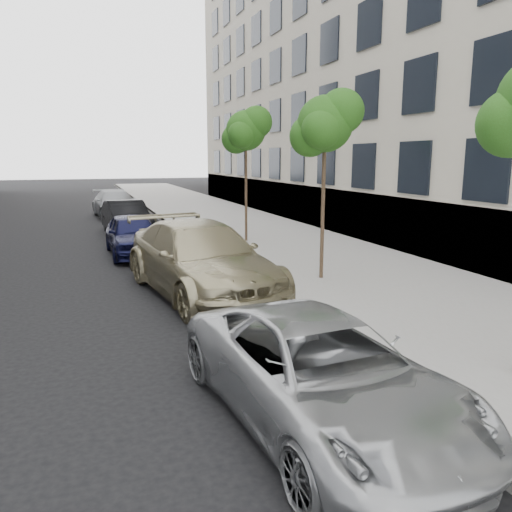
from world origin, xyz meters
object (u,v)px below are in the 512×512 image
sedan_blue (133,235)px  sedan_rear (115,204)px  suv (201,259)px  minivan (320,372)px  sedan_black (127,218)px  tree_far (246,130)px  tree_mid (326,124)px

sedan_blue → sedan_rear: bearing=87.5°
suv → minivan: bearing=-98.5°
sedan_black → sedan_rear: sedan_rear is taller
suv → sedan_rear: size_ratio=1.17×
tree_far → suv: 8.14m
tree_mid → suv: tree_mid is taller
minivan → sedan_blue: (-1.08, 12.20, 0.04)m
sedan_blue → tree_far: bearing=9.1°
tree_far → sedan_black: (-4.20, 4.10, -3.59)m
suv → sedan_blue: suv is taller
tree_mid → suv: (-3.35, -0.08, -3.29)m
sedan_black → sedan_rear: size_ratio=0.86×
sedan_blue → sedan_black: (0.21, 4.93, 0.02)m
minivan → suv: bearing=85.1°
tree_mid → minivan: tree_mid is taller
tree_far → minivan: tree_far is taller
minivan → suv: (-0.02, 6.46, 0.21)m
tree_far → sedan_rear: size_ratio=0.97×
tree_far → tree_mid: bearing=-90.0°
tree_far → suv: tree_far is taller
tree_mid → sedan_black: 11.90m
tree_mid → minivan: 8.12m
tree_mid → minivan: size_ratio=1.01×
minivan → sedan_black: size_ratio=1.09×
tree_mid → minivan: bearing=-117.0°
tree_mid → sedan_blue: tree_mid is taller
sedan_blue → minivan: bearing=-86.6°
sedan_black → sedan_blue: bearing=-98.3°
sedan_black → tree_far: bearing=-50.2°
tree_far → suv: size_ratio=0.83×
suv → sedan_black: 10.71m
minivan → sedan_rear: sedan_rear is taller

